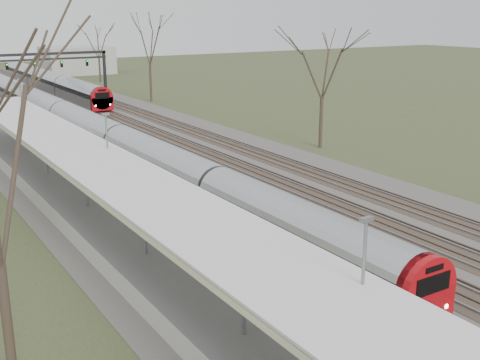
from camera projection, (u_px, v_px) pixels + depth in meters
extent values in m
cube|color=#474442|center=(110.00, 139.00, 55.02)|extent=(24.00, 160.00, 0.10)
cube|color=#4C3828|center=(44.00, 146.00, 51.94)|extent=(2.60, 160.00, 0.06)
cube|color=gray|center=(35.00, 146.00, 51.55)|extent=(0.07, 160.00, 0.12)
cube|color=gray|center=(52.00, 144.00, 52.28)|extent=(0.07, 160.00, 0.12)
cube|color=#4C3828|center=(84.00, 142.00, 53.73)|extent=(2.60, 160.00, 0.06)
cube|color=gray|center=(76.00, 142.00, 53.34)|extent=(0.07, 160.00, 0.12)
cube|color=gray|center=(91.00, 140.00, 54.07)|extent=(0.07, 160.00, 0.12)
cube|color=#4C3828|center=(121.00, 137.00, 55.52)|extent=(2.60, 160.00, 0.06)
cube|color=gray|center=(113.00, 137.00, 55.13)|extent=(0.07, 160.00, 0.12)
cube|color=gray|center=(128.00, 136.00, 55.87)|extent=(0.07, 160.00, 0.12)
cube|color=#4C3828|center=(155.00, 133.00, 57.31)|extent=(2.60, 160.00, 0.06)
cube|color=gray|center=(148.00, 134.00, 56.92)|extent=(0.07, 160.00, 0.12)
cube|color=gray|center=(162.00, 132.00, 57.66)|extent=(0.07, 160.00, 0.12)
cube|color=#4C3828|center=(188.00, 130.00, 59.10)|extent=(2.60, 160.00, 0.06)
cube|color=gray|center=(182.00, 130.00, 58.71)|extent=(0.07, 160.00, 0.12)
cube|color=gray|center=(195.00, 128.00, 59.45)|extent=(0.07, 160.00, 0.12)
cube|color=#9E9B93|center=(69.00, 199.00, 36.00)|extent=(3.50, 69.00, 1.00)
cylinder|color=slate|center=(243.00, 293.00, 19.56)|extent=(0.14, 0.14, 3.00)
cylinder|color=slate|center=(145.00, 223.00, 26.08)|extent=(0.14, 0.14, 3.00)
cylinder|color=slate|center=(86.00, 180.00, 32.60)|extent=(0.14, 0.14, 3.00)
cylinder|color=slate|center=(46.00, 152.00, 39.12)|extent=(0.14, 0.14, 3.00)
cylinder|color=slate|center=(18.00, 132.00, 45.65)|extent=(0.14, 0.14, 3.00)
cube|color=silver|center=(90.00, 156.00, 31.37)|extent=(4.10, 50.00, 0.12)
cube|color=beige|center=(90.00, 159.00, 31.41)|extent=(4.10, 50.00, 0.25)
cube|color=black|center=(105.00, 73.00, 84.04)|extent=(0.35, 0.35, 6.00)
cube|color=black|center=(28.00, 54.00, 78.01)|extent=(21.00, 0.35, 0.35)
cube|color=black|center=(28.00, 60.00, 78.20)|extent=(21.00, 0.25, 0.25)
cube|color=black|center=(7.00, 67.00, 76.82)|extent=(0.32, 0.22, 0.85)
sphere|color=#0CFF19|center=(7.00, 65.00, 76.64)|extent=(0.16, 0.16, 0.16)
cube|color=black|center=(35.00, 65.00, 78.61)|extent=(0.32, 0.22, 0.85)
sphere|color=#0CFF19|center=(35.00, 63.00, 78.43)|extent=(0.16, 0.16, 0.16)
cube|color=black|center=(62.00, 64.00, 80.41)|extent=(0.32, 0.22, 0.85)
sphere|color=#0CFF19|center=(62.00, 62.00, 80.22)|extent=(0.16, 0.16, 0.16)
cube|color=black|center=(87.00, 63.00, 82.20)|extent=(0.32, 0.22, 0.85)
sphere|color=#0CFF19|center=(87.00, 61.00, 82.01)|extent=(0.16, 0.16, 0.16)
cylinder|color=#2D231C|center=(8.00, 332.00, 17.70)|extent=(0.30, 0.30, 4.50)
cylinder|color=#2D231C|center=(321.00, 122.00, 50.98)|extent=(0.30, 0.30, 4.50)
cube|color=#9C9EA5|center=(63.00, 121.00, 58.30)|extent=(2.55, 90.00, 1.60)
cylinder|color=#9C9EA5|center=(63.00, 114.00, 58.12)|extent=(2.60, 89.70, 2.60)
cube|color=black|center=(63.00, 113.00, 58.09)|extent=(2.62, 89.40, 0.55)
cube|color=#A2090F|center=(425.00, 307.00, 21.71)|extent=(2.55, 0.50, 1.50)
cylinder|color=#A2090F|center=(426.00, 289.00, 21.56)|extent=(2.60, 0.60, 2.60)
cube|color=black|center=(432.00, 284.00, 21.25)|extent=(1.70, 0.12, 0.70)
sphere|color=white|center=(413.00, 318.00, 21.13)|extent=(0.22, 0.22, 0.22)
sphere|color=white|center=(445.00, 306.00, 22.00)|extent=(0.22, 0.22, 0.22)
cube|color=black|center=(64.00, 130.00, 58.55)|extent=(1.80, 89.00, 0.35)
cube|color=#9C9EA5|center=(49.00, 84.00, 87.21)|extent=(2.55, 45.00, 1.60)
cylinder|color=#9C9EA5|center=(49.00, 80.00, 87.03)|extent=(2.60, 44.70, 2.60)
cube|color=black|center=(49.00, 79.00, 87.00)|extent=(2.62, 44.40, 0.55)
cube|color=#A2090F|center=(102.00, 104.00, 68.96)|extent=(2.55, 0.50, 1.50)
cylinder|color=#A2090F|center=(102.00, 98.00, 68.81)|extent=(2.60, 0.60, 2.60)
cube|color=black|center=(102.00, 96.00, 68.51)|extent=(1.70, 0.12, 0.70)
sphere|color=white|center=(96.00, 106.00, 68.39)|extent=(0.22, 0.22, 0.22)
sphere|color=white|center=(110.00, 105.00, 69.26)|extent=(0.22, 0.22, 0.22)
cube|color=black|center=(50.00, 91.00, 87.46)|extent=(1.80, 44.00, 0.35)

